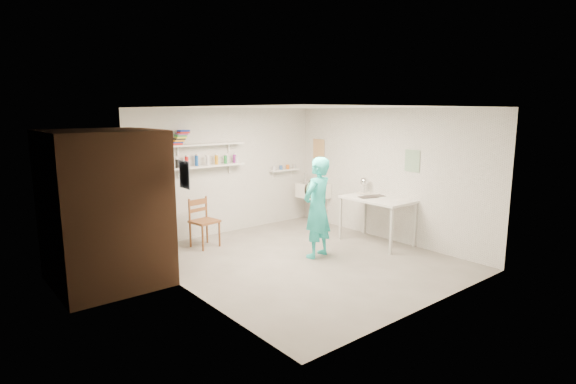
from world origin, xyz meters
TOP-DOWN VIEW (x-y plane):
  - floor at (0.00, 0.00)m, footprint 4.00×4.50m
  - ceiling at (0.00, 0.00)m, footprint 4.00×4.50m
  - wall_back at (0.00, 2.26)m, footprint 4.00×0.02m
  - wall_front at (0.00, -2.26)m, footprint 4.00×0.02m
  - wall_left at (-2.01, 0.00)m, footprint 0.02×4.50m
  - wall_right at (2.01, 0.00)m, footprint 0.02×4.50m
  - doorway_recess at (-1.99, 1.05)m, footprint 0.02×0.90m
  - corridor_box at (-2.70, 1.05)m, footprint 1.40×1.50m
  - door_lintel at (-1.97, 1.05)m, footprint 0.06×1.05m
  - door_jamb_near at (-1.97, 0.55)m, footprint 0.06×0.10m
  - door_jamb_far at (-1.97, 1.55)m, footprint 0.06×0.10m
  - shelf_lower at (-0.50, 2.13)m, footprint 1.50×0.22m
  - shelf_upper at (-0.50, 2.13)m, footprint 1.50×0.22m
  - ledge_shelf at (1.35, 2.17)m, footprint 0.70×0.14m
  - poster_left at (-1.99, 0.05)m, footprint 0.01×0.28m
  - poster_right_a at (1.99, 1.80)m, footprint 0.01×0.34m
  - poster_right_b at (1.99, -0.55)m, footprint 0.01×0.30m
  - belfast_sink at (1.75, 1.70)m, footprint 0.48×0.60m
  - man at (0.29, 0.01)m, footprint 0.66×0.51m
  - wall_clock at (0.34, 0.23)m, footprint 0.29×0.10m
  - wooden_chair at (-0.86, 1.64)m, footprint 0.48×0.47m
  - work_table at (1.64, -0.11)m, footprint 0.74×1.23m
  - desk_lamp at (1.84, 0.39)m, footprint 0.15×0.15m
  - spray_cans at (-0.50, 2.13)m, footprint 1.26×0.06m
  - book_stack at (-1.02, 2.13)m, footprint 0.34×0.14m
  - ledge_pots at (1.35, 2.17)m, footprint 0.48×0.07m
  - papers at (1.64, -0.11)m, footprint 0.30×0.22m

SIDE VIEW (x-z plane):
  - floor at x=0.00m, z-range -0.02..0.00m
  - work_table at x=1.64m, z-range 0.00..0.82m
  - wooden_chair at x=-0.86m, z-range 0.00..0.91m
  - belfast_sink at x=1.75m, z-range 0.55..0.85m
  - man at x=0.29m, z-range 0.00..1.63m
  - papers at x=1.64m, z-range 0.82..0.84m
  - doorway_recess at x=-1.99m, z-range 0.00..2.00m
  - door_jamb_near at x=-1.97m, z-range 0.00..2.00m
  - door_jamb_far at x=-1.97m, z-range 0.00..2.00m
  - desk_lamp at x=1.84m, z-range 0.97..1.12m
  - corridor_box at x=-2.70m, z-range 0.00..2.10m
  - wall_clock at x=0.34m, z-range 0.94..1.23m
  - ledge_shelf at x=1.35m, z-range 1.11..1.14m
  - ledge_pots at x=1.35m, z-range 1.14..1.22m
  - wall_back at x=0.00m, z-range 0.00..2.40m
  - wall_front at x=0.00m, z-range 0.00..2.40m
  - wall_left at x=-2.01m, z-range 0.00..2.40m
  - wall_right at x=2.01m, z-range 0.00..2.40m
  - shelf_lower at x=-0.50m, z-range 1.34..1.36m
  - spray_cans at x=-0.50m, z-range 1.36..1.53m
  - poster_right_b at x=1.99m, z-range 1.31..1.69m
  - poster_left at x=-1.99m, z-range 1.37..1.73m
  - poster_right_a at x=1.99m, z-range 1.34..1.76m
  - shelf_upper at x=-0.50m, z-range 1.74..1.76m
  - book_stack at x=-1.02m, z-range 1.77..2.02m
  - door_lintel at x=-1.97m, z-range 2.00..2.10m
  - ceiling at x=0.00m, z-range 2.40..2.42m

